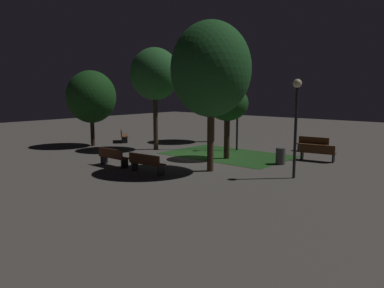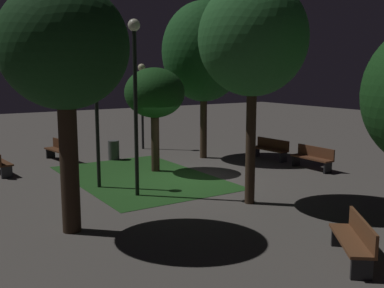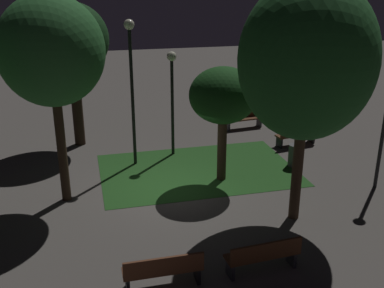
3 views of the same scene
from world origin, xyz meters
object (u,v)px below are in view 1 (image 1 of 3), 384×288
(bench_back_row, at_px, (113,156))
(tree_back_left, at_px, (227,104))
(tree_near_wall, at_px, (211,70))
(bench_corner, at_px, (313,144))
(lamp_post_plaza_east, at_px, (296,111))
(tree_right_canopy, at_px, (91,97))
(tree_back_right, at_px, (212,82))
(lamp_post_plaza_west, at_px, (211,93))
(tree_left_canopy, at_px, (155,74))
(bench_front_right, at_px, (123,135))
(bench_path_side, at_px, (317,152))
(bench_lawn_edge, at_px, (146,163))
(trash_bin, at_px, (280,156))
(lamp_post_path_center, at_px, (237,105))

(bench_back_row, height_order, tree_back_left, tree_back_left)
(tree_back_left, xyz_separation_m, tree_near_wall, (1.25, -3.05, 1.64))
(bench_corner, height_order, lamp_post_plaza_east, lamp_post_plaza_east)
(tree_right_canopy, relative_size, tree_back_left, 1.26)
(bench_corner, bearing_deg, tree_back_right, -176.72)
(bench_back_row, height_order, lamp_post_plaza_west, lamp_post_plaza_west)
(tree_right_canopy, height_order, lamp_post_plaza_west, lamp_post_plaza_west)
(bench_back_row, height_order, bench_corner, same)
(bench_corner, distance_m, tree_back_right, 8.25)
(bench_back_row, bearing_deg, tree_back_right, 99.47)
(tree_left_canopy, distance_m, lamp_post_plaza_west, 3.60)
(tree_back_left, bearing_deg, bench_front_right, 176.57)
(bench_path_side, relative_size, tree_right_canopy, 0.38)
(tree_back_right, bearing_deg, bench_path_side, -14.74)
(tree_back_left, bearing_deg, lamp_post_plaza_west, 142.56)
(bench_back_row, height_order, tree_left_canopy, tree_left_canopy)
(tree_right_canopy, relative_size, tree_near_wall, 0.74)
(bench_lawn_edge, relative_size, tree_right_canopy, 0.37)
(tree_back_left, distance_m, trash_bin, 3.91)
(lamp_post_plaza_east, bearing_deg, bench_back_row, -156.16)
(lamp_post_path_center, distance_m, trash_bin, 5.24)
(tree_left_canopy, xyz_separation_m, lamp_post_plaza_west, (2.46, 2.38, -1.12))
(tree_right_canopy, height_order, lamp_post_plaza_east, tree_right_canopy)
(tree_right_canopy, bearing_deg, trash_bin, 11.27)
(tree_right_canopy, distance_m, tree_near_wall, 10.78)
(tree_near_wall, bearing_deg, tree_back_right, 127.29)
(tree_back_left, distance_m, lamp_post_plaza_west, 3.46)
(tree_back_left, bearing_deg, tree_right_canopy, -167.93)
(tree_back_left, xyz_separation_m, lamp_post_plaza_west, (-2.71, 2.08, 0.56))
(trash_bin, bearing_deg, tree_back_left, -171.27)
(tree_left_canopy, height_order, lamp_post_path_center, tree_left_canopy)
(bench_front_right, bearing_deg, tree_back_left, -3.43)
(tree_back_left, relative_size, lamp_post_path_center, 0.97)
(tree_right_canopy, distance_m, trash_bin, 12.91)
(bench_path_side, distance_m, lamp_post_path_center, 5.67)
(bench_back_row, height_order, bench_front_right, same)
(lamp_post_path_center, bearing_deg, bench_corner, 32.95)
(lamp_post_path_center, bearing_deg, tree_back_right, 150.03)
(lamp_post_plaza_east, bearing_deg, lamp_post_plaza_west, 152.34)
(bench_path_side, relative_size, tree_back_left, 0.47)
(tree_left_canopy, height_order, lamp_post_plaza_east, tree_left_canopy)
(bench_path_side, distance_m, lamp_post_plaza_west, 7.39)
(tree_right_canopy, relative_size, trash_bin, 5.94)
(bench_back_row, distance_m, tree_right_canopy, 7.69)
(bench_lawn_edge, distance_m, bench_front_right, 10.57)
(bench_front_right, height_order, tree_back_right, tree_back_right)
(bench_lawn_edge, distance_m, bench_corner, 10.95)
(lamp_post_plaza_west, bearing_deg, bench_path_side, 3.13)
(bench_front_right, xyz_separation_m, lamp_post_plaza_west, (6.70, 1.51, 3.02))
(tree_back_left, height_order, tree_back_right, tree_back_right)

